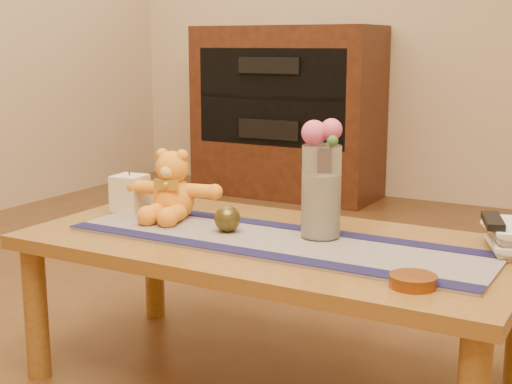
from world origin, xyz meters
The scene contains 28 objects.
coffee_table_top centered at (0.00, 0.00, 0.43)m, with size 1.40×0.70×0.04m, color brown.
table_leg_fl centered at (-0.64, -0.29, 0.21)m, with size 0.07×0.07×0.41m, color brown.
table_leg_bl centered at (-0.64, 0.29, 0.21)m, with size 0.07×0.07×0.41m, color brown.
persian_runner centered at (0.03, -0.03, 0.45)m, with size 1.20×0.35×0.01m, color #1F1B4C.
runner_border_near centered at (0.03, -0.17, 0.46)m, with size 1.20×0.06×0.00m, color #141238.
runner_border_far centered at (0.03, 0.12, 0.46)m, with size 1.20×0.06×0.00m, color #141238.
teddy_bear centered at (-0.37, 0.05, 0.56)m, with size 0.30×0.25×0.20m, color orange, non-canonical shape.
pillar_candle centered at (-0.55, 0.05, 0.52)m, with size 0.10×0.10×0.12m, color beige.
candle_wick centered at (-0.55, 0.05, 0.58)m, with size 0.00×0.00×0.01m, color black.
glass_vase centered at (0.13, 0.06, 0.59)m, with size 0.11×0.11×0.26m, color silver.
potpourri_fill centered at (0.13, 0.06, 0.55)m, with size 0.09×0.09×0.18m, color beige.
rose_left centered at (0.11, 0.05, 0.75)m, with size 0.07×0.07×0.07m, color #DF4E75.
rose_right centered at (0.15, 0.06, 0.76)m, with size 0.06×0.06×0.06m, color #DF4E75.
blue_flower_back centered at (0.14, 0.09, 0.75)m, with size 0.04×0.04×0.04m, color #5161B1.
blue_flower_side centered at (0.10, 0.08, 0.74)m, with size 0.04×0.04×0.04m, color #5161B1.
leaf_sprig centered at (0.17, 0.04, 0.74)m, with size 0.03×0.03×0.03m, color #33662D.
bronze_ball centered at (-0.13, -0.02, 0.50)m, with size 0.08×0.08×0.08m, color #433B16.
book_bottom centered at (0.57, 0.18, 0.46)m, with size 0.17×0.22×0.02m, color beige.
book_lower centered at (0.57, 0.17, 0.48)m, with size 0.16×0.22×0.02m, color beige.
book_upper centered at (0.56, 0.18, 0.50)m, with size 0.17×0.22×0.02m, color beige.
book_top centered at (0.57, 0.18, 0.52)m, with size 0.16×0.22×0.02m, color beige.
tv_remote centered at (0.57, 0.17, 0.54)m, with size 0.04×0.16×0.02m, color black.
amber_dish centered at (0.47, -0.21, 0.46)m, with size 0.11×0.11×0.03m, color #BF5914.
media_cabinet centered at (-1.20, 2.48, 0.55)m, with size 1.20×0.50×1.10m, color black.
cabinet_cavity centered at (-1.20, 2.25, 0.66)m, with size 1.02×0.03×0.61m, color black.
cabinet_shelf centered at (-1.20, 2.33, 0.66)m, with size 1.02×0.20×0.03m, color black.
stereo_upper centered at (-1.20, 2.35, 0.86)m, with size 0.42×0.28×0.10m, color black.
stereo_lower centered at (-1.20, 2.35, 0.46)m, with size 0.42×0.28×0.12m, color black.
Camera 1 is at (0.93, -1.75, 0.99)m, focal length 50.70 mm.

